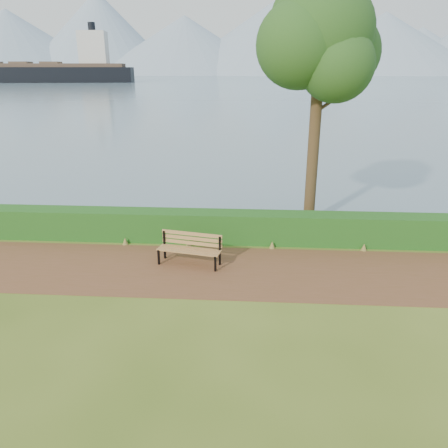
{
  "coord_description": "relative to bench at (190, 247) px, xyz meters",
  "views": [
    {
      "loc": [
        0.92,
        -10.97,
        5.47
      ],
      "look_at": [
        0.11,
        1.2,
        1.1
      ],
      "focal_mm": 35.0,
      "sensor_mm": 36.0,
      "label": 1
    }
  ],
  "objects": [
    {
      "name": "ground",
      "position": [
        0.86,
        -0.73,
        -0.54
      ],
      "size": [
        140.0,
        140.0,
        0.0
      ],
      "primitive_type": "plane",
      "color": "#455D1A",
      "rests_on": "ground"
    },
    {
      "name": "bench",
      "position": [
        0.0,
        0.0,
        0.0
      ],
      "size": [
        1.93,
        0.91,
        0.93
      ],
      "rotation": [
        0.0,
        0.0,
        -0.21
      ],
      "color": "black",
      "rests_on": "ground"
    },
    {
      "name": "tree",
      "position": [
        3.89,
        3.78,
        5.81
      ],
      "size": [
        4.19,
        3.6,
        8.55
      ],
      "rotation": [
        0.0,
        0.0,
        0.26
      ],
      "color": "#3D2819",
      "rests_on": "ground"
    },
    {
      "name": "mountains",
      "position": [
        -8.31,
        405.32,
        27.16
      ],
      "size": [
        585.0,
        190.0,
        70.0
      ],
      "color": "#7C93A6",
      "rests_on": "ground"
    },
    {
      "name": "cargo_ship",
      "position": [
        -84.25,
        165.54,
        3.1
      ],
      "size": [
        81.35,
        24.56,
        24.4
      ],
      "rotation": [
        0.0,
        0.0,
        0.15
      ],
      "color": "black",
      "rests_on": "ground"
    },
    {
      "name": "water",
      "position": [
        0.86,
        259.27,
        -0.53
      ],
      "size": [
        700.0,
        510.0,
        0.0
      ],
      "primitive_type": "cube",
      "color": "slate",
      "rests_on": "ground"
    },
    {
      "name": "path",
      "position": [
        0.86,
        -0.43,
        -0.53
      ],
      "size": [
        40.0,
        3.4,
        0.01
      ],
      "primitive_type": "cube",
      "color": "brown",
      "rests_on": "ground"
    },
    {
      "name": "hedge",
      "position": [
        0.86,
        1.87,
        -0.04
      ],
      "size": [
        32.0,
        0.85,
        1.0
      ],
      "primitive_type": "cube",
      "color": "#113E12",
      "rests_on": "ground"
    }
  ]
}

